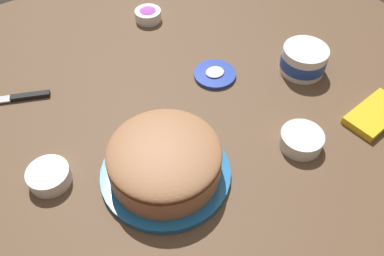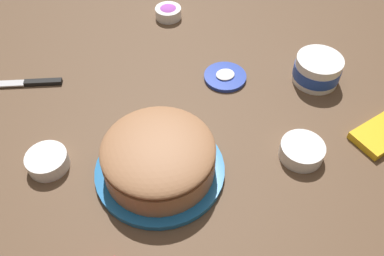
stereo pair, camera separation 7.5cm
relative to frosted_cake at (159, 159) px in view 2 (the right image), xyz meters
name	(u,v)px [view 2 (the right image)]	position (x,y,z in m)	size (l,w,h in m)	color
ground_plane	(207,121)	(0.16, 0.09, -0.05)	(1.54, 1.54, 0.00)	brown
frosted_cake	(159,159)	(0.00, 0.00, 0.00)	(0.28, 0.28, 0.10)	#1E6BB2
frosting_tub	(317,69)	(0.48, 0.10, -0.01)	(0.12, 0.12, 0.07)	white
frosting_tub_lid	(225,76)	(0.27, 0.20, -0.04)	(0.11, 0.11, 0.02)	#233DAD
spreading_knife	(24,83)	(-0.21, 0.40, -0.04)	(0.23, 0.11, 0.01)	silver
sprinkle_bowl_orange	(302,151)	(0.30, -0.09, -0.03)	(0.10, 0.10, 0.04)	white
sprinkle_bowl_blue	(47,161)	(-0.21, 0.12, -0.03)	(0.09, 0.09, 0.03)	white
sprinkle_bowl_rainbow	(168,12)	(0.24, 0.52, -0.03)	(0.08, 0.08, 0.04)	white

